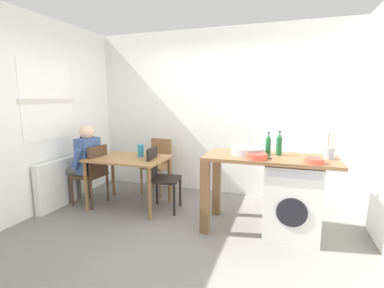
{
  "coord_description": "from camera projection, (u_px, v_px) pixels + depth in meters",
  "views": [
    {
      "loc": [
        1.1,
        -2.83,
        1.59
      ],
      "look_at": [
        -0.01,
        0.45,
        1.02
      ],
      "focal_mm": 26.2,
      "sensor_mm": 36.0,
      "label": 1
    }
  ],
  "objects": [
    {
      "name": "seated_person",
      "position": [
        84.0,
        160.0,
        4.19
      ],
      "size": [
        0.51,
        0.52,
        1.2
      ],
      "rotation": [
        0.0,
        0.0,
        1.52
      ],
      "color": "#595651",
      "rests_on": "ground_plane"
    },
    {
      "name": "mixing_bowl",
      "position": [
        257.0,
        156.0,
        3.1
      ],
      "size": [
        0.23,
        0.23,
        0.06
      ],
      "color": "#D84C38",
      "rests_on": "kitchen_counter"
    },
    {
      "name": "wall_back",
      "position": [
        217.0,
        113.0,
        4.66
      ],
      "size": [
        4.6,
        0.1,
        2.7
      ],
      "primitive_type": "cube",
      "color": "white",
      "rests_on": "ground_plane"
    },
    {
      "name": "chair_spare_by_wall",
      "position": [
        158.0,
        162.0,
        4.78
      ],
      "size": [
        0.43,
        0.43,
        0.9
      ],
      "rotation": [
        0.0,
        0.0,
        3.05
      ],
      "color": "olive",
      "rests_on": "ground_plane"
    },
    {
      "name": "kitchen_counter",
      "position": [
        251.0,
        168.0,
        3.34
      ],
      "size": [
        1.5,
        0.68,
        0.92
      ],
      "color": "brown",
      "rests_on": "ground_plane"
    },
    {
      "name": "sink_basin",
      "position": [
        247.0,
        151.0,
        3.33
      ],
      "size": [
        0.38,
        0.38,
        0.09
      ],
      "primitive_type": "cylinder",
      "color": "#9EA0A5",
      "rests_on": "kitchen_counter"
    },
    {
      "name": "dining_table",
      "position": [
        129.0,
        164.0,
        4.06
      ],
      "size": [
        1.1,
        0.76,
        0.74
      ],
      "color": "#9E7042",
      "rests_on": "ground_plane"
    },
    {
      "name": "washing_machine",
      "position": [
        292.0,
        199.0,
        3.25
      ],
      "size": [
        0.6,
        0.61,
        0.86
      ],
      "color": "silver",
      "rests_on": "ground_plane"
    },
    {
      "name": "vase",
      "position": [
        141.0,
        150.0,
        4.08
      ],
      "size": [
        0.09,
        0.09,
        0.19
      ],
      "primitive_type": "cylinder",
      "color": "teal",
      "rests_on": "dining_table"
    },
    {
      "name": "bottle_squat_brown",
      "position": [
        279.0,
        144.0,
        3.29
      ],
      "size": [
        0.06,
        0.06,
        0.29
      ],
      "color": "#19592D",
      "rests_on": "kitchen_counter"
    },
    {
      "name": "bottle_tall_green",
      "position": [
        268.0,
        144.0,
        3.33
      ],
      "size": [
        0.06,
        0.06,
        0.27
      ],
      "color": "#19592D",
      "rests_on": "kitchen_counter"
    },
    {
      "name": "chair_person_seat",
      "position": [
        93.0,
        172.0,
        4.16
      ],
      "size": [
        0.42,
        0.42,
        0.9
      ],
      "rotation": [
        0.0,
        0.0,
        1.52
      ],
      "color": "#4C3323",
      "rests_on": "ground_plane"
    },
    {
      "name": "ground_plane",
      "position": [
        180.0,
        237.0,
        3.25
      ],
      "size": [
        5.46,
        5.46,
        0.0
      ],
      "primitive_type": "plane",
      "color": "slate"
    },
    {
      "name": "chair_opposite",
      "position": [
        160.0,
        175.0,
        3.97
      ],
      "size": [
        0.45,
        0.45,
        0.9
      ],
      "rotation": [
        0.0,
        0.0,
        -1.43
      ],
      "color": "black",
      "rests_on": "ground_plane"
    },
    {
      "name": "tap",
      "position": [
        250.0,
        141.0,
        3.48
      ],
      "size": [
        0.02,
        0.02,
        0.28
      ],
      "primitive_type": "cylinder",
      "color": "#B2B2B7",
      "rests_on": "kitchen_counter"
    },
    {
      "name": "colander",
      "position": [
        314.0,
        160.0,
        2.9
      ],
      "size": [
        0.2,
        0.2,
        0.06
      ],
      "color": "#D84C38",
      "rests_on": "kitchen_counter"
    },
    {
      "name": "wall_window_side",
      "position": [
        28.0,
        116.0,
        3.71
      ],
      "size": [
        0.12,
        3.8,
        2.7
      ],
      "color": "white",
      "rests_on": "ground_plane"
    },
    {
      "name": "radiator",
      "position": [
        59.0,
        183.0,
        4.11
      ],
      "size": [
        0.1,
        0.8,
        0.7
      ],
      "primitive_type": "cube",
      "color": "white",
      "rests_on": "ground_plane"
    },
    {
      "name": "scissors",
      "position": [
        265.0,
        157.0,
        3.17
      ],
      "size": [
        0.15,
        0.06,
        0.01
      ],
      "color": "#B2B2B7",
      "rests_on": "kitchen_counter"
    },
    {
      "name": "utensil_crock",
      "position": [
        330.0,
        153.0,
        3.09
      ],
      "size": [
        0.11,
        0.11,
        0.3
      ],
      "color": "gray",
      "rests_on": "kitchen_counter"
    }
  ]
}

